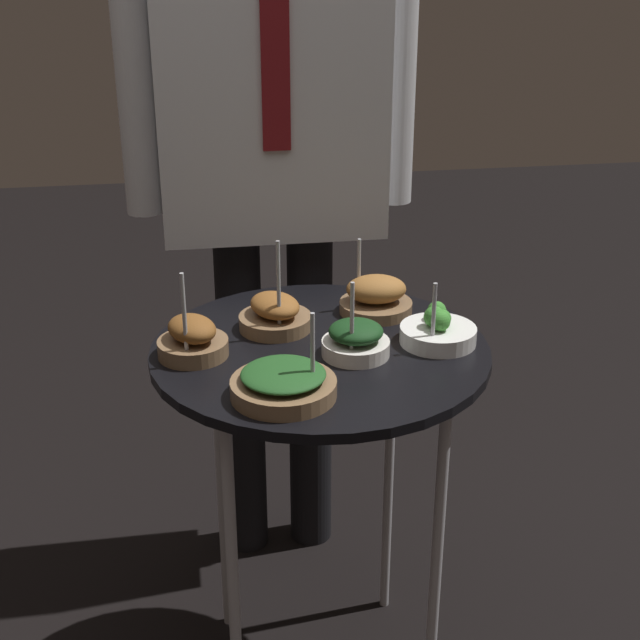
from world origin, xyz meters
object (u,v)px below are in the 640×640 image
serving_cart (320,381)px  waiter_figure (270,122)px  bowl_spinach_back_right (356,340)px  bowl_broccoli_near_rim (438,331)px  bowl_spinach_far_rim (284,383)px  bowl_roast_front_right (193,340)px  bowl_roast_back_left (376,297)px  bowl_roast_front_left (275,314)px

serving_cart → waiter_figure: (-0.03, 0.46, 0.37)m
bowl_spinach_back_right → waiter_figure: bearing=99.5°
bowl_spinach_back_right → bowl_broccoli_near_rim: 0.15m
serving_cart → bowl_spinach_far_rim: (-0.08, -0.17, 0.09)m
bowl_spinach_back_right → bowl_roast_front_right: (-0.27, 0.04, 0.00)m
bowl_roast_front_right → waiter_figure: (0.19, 0.46, 0.27)m
bowl_spinach_back_right → bowl_broccoli_near_rim: size_ratio=1.08×
bowl_roast_back_left → waiter_figure: size_ratio=0.08×
serving_cart → bowl_spinach_back_right: size_ratio=5.17×
bowl_roast_front_right → bowl_spinach_back_right: bearing=-8.0°
bowl_spinach_far_rim → waiter_figure: waiter_figure is taller
waiter_figure → bowl_spinach_back_right: bearing=-80.5°
bowl_broccoli_near_rim → waiter_figure: (-0.23, 0.47, 0.28)m
serving_cart → bowl_broccoli_near_rim: 0.22m
bowl_broccoli_near_rim → waiter_figure: bearing=116.3°
bowl_roast_front_left → bowl_broccoli_near_rim: bowl_roast_front_left is taller
bowl_roast_front_left → bowl_roast_front_right: (-0.15, -0.09, 0.00)m
bowl_roast_back_left → bowl_spinach_far_rim: (-0.21, -0.30, -0.01)m
bowl_roast_front_left → bowl_broccoli_near_rim: bearing=-20.9°
bowl_roast_back_left → bowl_broccoli_near_rim: (0.08, -0.15, -0.01)m
bowl_roast_front_right → bowl_roast_front_left: bearing=31.4°
bowl_roast_back_left → bowl_roast_front_left: bearing=-167.0°
bowl_roast_front_left → bowl_spinach_far_rim: 0.26m
bowl_roast_front_left → bowl_roast_back_left: size_ratio=1.29×
bowl_roast_front_left → bowl_spinach_back_right: bearing=-46.8°
bowl_roast_back_left → bowl_spinach_far_rim: bearing=-125.2°
bowl_roast_front_right → serving_cart: bearing=1.2°
bowl_roast_front_left → bowl_roast_front_right: bearing=-148.6°
serving_cart → bowl_broccoli_near_rim: bowl_broccoli_near_rim is taller
serving_cart → bowl_spinach_back_right: bowl_spinach_back_right is taller
bowl_spinach_back_right → bowl_roast_front_right: size_ratio=0.89×
bowl_roast_front_left → bowl_spinach_back_right: bowl_roast_front_left is taller
bowl_roast_back_left → bowl_roast_front_right: bearing=-158.4°
serving_cart → bowl_broccoli_near_rim: bearing=-4.7°
bowl_roast_front_left → bowl_broccoli_near_rim: (0.27, -0.10, -0.01)m
bowl_roast_back_left → bowl_spinach_far_rim: 0.37m
bowl_roast_back_left → waiter_figure: bearing=115.8°
bowl_roast_back_left → bowl_spinach_far_rim: size_ratio=0.84×
bowl_roast_front_left → bowl_roast_back_left: bowl_roast_front_left is taller
bowl_roast_back_left → bowl_roast_front_right: (-0.34, -0.14, -0.00)m
serving_cart → bowl_roast_front_right: bowl_roast_front_right is taller
serving_cart → bowl_roast_front_right: size_ratio=4.58×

